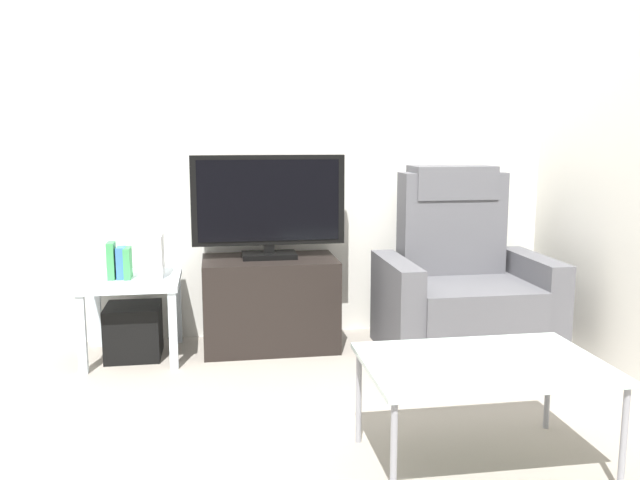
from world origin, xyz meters
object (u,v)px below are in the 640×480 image
object	(u,v)px
television	(269,204)
book_middle	(121,263)
coffee_table	(483,368)
book_rightmost	(128,263)
recliner_armchair	(461,287)
cell_phone	(475,361)
book_leftmost	(111,261)
game_console	(157,256)
tv_stand	(270,303)
subwoofer_box	(134,331)
side_table	(132,290)

from	to	relation	value
television	book_middle	size ratio (longest dim) A/B	5.00
television	coffee_table	distance (m)	1.80
television	book_rightmost	world-z (taller)	television
recliner_armchair	cell_phone	world-z (taller)	recliner_armchair
television	book_leftmost	distance (m)	0.94
television	game_console	size ratio (longest dim) A/B	3.74
book_leftmost	book_middle	distance (m)	0.05
book_leftmost	game_console	world-z (taller)	game_console
book_middle	recliner_armchair	bearing A→B (deg)	-3.19
book_middle	book_rightmost	size ratio (longest dim) A/B	1.02
tv_stand	book_middle	xyz separation A→B (m)	(-0.84, -0.08, 0.28)
subwoofer_box	book_middle	distance (m)	0.41
recliner_armchair	side_table	xyz separation A→B (m)	(-1.92, 0.13, 0.02)
side_table	book_leftmost	world-z (taller)	book_leftmost
recliner_armchair	coffee_table	distance (m)	1.46
recliner_armchair	side_table	size ratio (longest dim) A/B	2.00
television	coffee_table	world-z (taller)	television
book_middle	tv_stand	bearing A→B (deg)	5.55
recliner_armchair	book_rightmost	xyz separation A→B (m)	(-1.93, 0.11, 0.18)
cell_phone	subwoofer_box	bearing A→B (deg)	126.41
book_leftmost	coffee_table	xyz separation A→B (m)	(1.57, -1.50, -0.18)
television	recliner_armchair	world-z (taller)	television
coffee_table	book_middle	bearing A→B (deg)	135.26
tv_stand	side_table	size ratio (longest dim) A/B	1.46
tv_stand	side_table	bearing A→B (deg)	-175.55
book_middle	coffee_table	bearing A→B (deg)	-44.74
tv_stand	side_table	distance (m)	0.80
book_leftmost	cell_phone	size ratio (longest dim) A/B	1.39
subwoofer_box	book_rightmost	xyz separation A→B (m)	(-0.01, -0.02, 0.40)
television	subwoofer_box	bearing A→B (deg)	-174.20
recliner_armchair	cell_phone	bearing A→B (deg)	-104.71
book_rightmost	side_table	bearing A→B (deg)	58.07
coffee_table	subwoofer_box	bearing A→B (deg)	133.97
subwoofer_box	game_console	size ratio (longest dim) A/B	1.27
side_table	subwoofer_box	world-z (taller)	side_table
tv_stand	subwoofer_box	world-z (taller)	tv_stand
television	book_leftmost	xyz separation A→B (m)	(-0.89, -0.10, -0.29)
tv_stand	book_middle	bearing A→B (deg)	-174.45
tv_stand	book_leftmost	world-z (taller)	book_leftmost
book_leftmost	book_rightmost	world-z (taller)	book_leftmost
coffee_table	book_rightmost	bearing A→B (deg)	134.59
television	book_rightmost	xyz separation A→B (m)	(-0.80, -0.10, -0.31)
tv_stand	subwoofer_box	xyz separation A→B (m)	(-0.79, -0.06, -0.12)
tv_stand	recliner_armchair	size ratio (longest dim) A/B	0.73
coffee_table	side_table	bearing A→B (deg)	133.97
recliner_armchair	book_rightmost	size ratio (longest dim) A/B	6.11
book_middle	coffee_table	distance (m)	2.14
television	tv_stand	bearing A→B (deg)	-90.00
book_middle	game_console	xyz separation A→B (m)	(0.19, 0.03, 0.03)
book_leftmost	book_middle	world-z (taller)	book_leftmost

